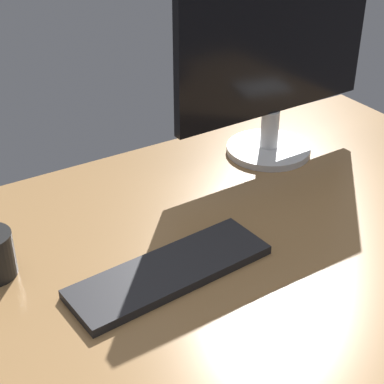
# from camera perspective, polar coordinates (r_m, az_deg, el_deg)

# --- Properties ---
(desk) EXTENTS (1.40, 0.84, 0.02)m
(desk) POSITION_cam_1_polar(r_m,az_deg,el_deg) (1.17, 2.79, -4.94)
(desk) COLOR olive
(desk) RESTS_ON ground
(monitor) EXTENTS (0.51, 0.20, 0.44)m
(monitor) POSITION_cam_1_polar(r_m,az_deg,el_deg) (1.39, 7.67, 12.14)
(monitor) COLOR silver
(monitor) RESTS_ON desk
(keyboard) EXTENTS (0.37, 0.14, 0.02)m
(keyboard) POSITION_cam_1_polar(r_m,az_deg,el_deg) (1.07, -2.03, -7.32)
(keyboard) COLOR black
(keyboard) RESTS_ON desk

